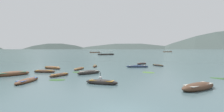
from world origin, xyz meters
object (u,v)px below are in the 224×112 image
(rowboat_9, at_px, (13,74))
(rowboat_7, at_px, (27,81))
(rowboat_12, at_px, (158,65))
(ferry_0, at_px, (167,52))
(ferry_1, at_px, (106,54))
(rowboat_5, at_px, (44,71))
(rowboat_0, at_px, (59,75))
(mooring_buoy, at_px, (101,78))
(ferry_2, at_px, (95,52))
(rowboat_2, at_px, (52,68))
(rowboat_11, at_px, (137,66))
(rowboat_4, at_px, (142,64))
(rowboat_3, at_px, (95,66))
(rowboat_8, at_px, (89,72))
(rowboat_13, at_px, (79,69))
(rowboat_6, at_px, (102,82))
(rowboat_1, at_px, (198,87))

(rowboat_9, bearing_deg, rowboat_7, -52.03)
(rowboat_9, xyz_separation_m, rowboat_12, (25.08, 11.25, -0.09))
(ferry_0, bearing_deg, ferry_1, -132.59)
(rowboat_9, bearing_deg, rowboat_5, 39.06)
(rowboat_0, xyz_separation_m, ferry_1, (10.40, 78.49, 0.28))
(mooring_buoy, bearing_deg, ferry_2, 91.10)
(ferry_0, distance_m, mooring_buoy, 175.44)
(rowboat_2, distance_m, rowboat_11, 16.55)
(rowboat_5, xyz_separation_m, rowboat_12, (21.59, 8.41, -0.03))
(rowboat_4, bearing_deg, rowboat_5, -146.87)
(rowboat_9, distance_m, ferry_0, 178.04)
(rowboat_9, height_order, mooring_buoy, mooring_buoy)
(rowboat_3, height_order, rowboat_12, rowboat_3)
(rowboat_0, xyz_separation_m, rowboat_8, (3.95, 1.74, 0.05))
(rowboat_2, distance_m, rowboat_12, 21.92)
(ferry_2, bearing_deg, rowboat_7, -92.39)
(rowboat_4, height_order, rowboat_13, rowboat_4)
(rowboat_4, height_order, rowboat_8, rowboat_8)
(mooring_buoy, bearing_deg, ferry_1, 86.60)
(rowboat_6, height_order, rowboat_8, rowboat_8)
(rowboat_5, bearing_deg, rowboat_9, -140.94)
(rowboat_3, relative_size, ferry_0, 0.37)
(rowboat_6, height_order, rowboat_9, rowboat_9)
(mooring_buoy, bearing_deg, rowboat_6, -88.94)
(rowboat_9, bearing_deg, rowboat_1, -25.08)
(rowboat_6, height_order, ferry_2, ferry_2)
(rowboat_2, height_order, rowboat_4, rowboat_2)
(rowboat_2, xyz_separation_m, rowboat_12, (21.64, 3.47, -0.05))
(rowboat_4, distance_m, rowboat_12, 4.75)
(rowboat_13, bearing_deg, rowboat_3, 59.38)
(rowboat_0, xyz_separation_m, rowboat_5, (-3.16, 3.92, 0.01))
(rowboat_6, relative_size, rowboat_11, 0.82)
(rowboat_4, bearing_deg, rowboat_8, -129.23)
(rowboat_9, bearing_deg, rowboat_12, 24.16)
(ferry_0, bearing_deg, rowboat_13, -118.17)
(ferry_2, bearing_deg, rowboat_1, -85.33)
(rowboat_1, bearing_deg, rowboat_7, 164.29)
(rowboat_4, xyz_separation_m, rowboat_5, (-19.04, -12.43, 0.02))
(rowboat_2, bearing_deg, rowboat_7, -87.68)
(rowboat_1, xyz_separation_m, rowboat_2, (-17.78, 17.71, -0.04))
(rowboat_3, height_order, rowboat_9, rowboat_9)
(rowboat_5, bearing_deg, mooring_buoy, -35.83)
(rowboat_3, xyz_separation_m, rowboat_6, (0.94, -17.64, 0.03))
(rowboat_5, bearing_deg, rowboat_8, -17.05)
(rowboat_11, bearing_deg, rowboat_9, -155.73)
(rowboat_0, relative_size, rowboat_4, 1.00)
(rowboat_7, bearing_deg, rowboat_9, 127.97)
(rowboat_5, height_order, ferry_1, ferry_1)
(rowboat_3, distance_m, rowboat_13, 5.47)
(ferry_0, xyz_separation_m, ferry_2, (-78.45, -23.19, -0.00))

